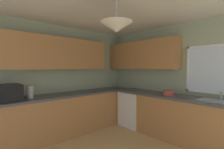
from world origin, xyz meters
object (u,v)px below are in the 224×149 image
(dishwasher, at_px, (134,109))
(microwave, at_px, (9,93))
(bowl, at_px, (168,93))
(kettle, at_px, (30,92))
(sink_assembly, at_px, (219,101))

(dishwasher, xyz_separation_m, microwave, (-0.66, -2.63, 0.62))
(dishwasher, bearing_deg, bowl, 1.86)
(dishwasher, height_order, microwave, microwave)
(microwave, distance_m, kettle, 0.34)
(dishwasher, height_order, sink_assembly, sink_assembly)
(sink_assembly, height_order, bowl, sink_assembly)
(bowl, bearing_deg, sink_assembly, 0.41)
(dishwasher, relative_size, sink_assembly, 1.45)
(microwave, relative_size, bowl, 2.04)
(bowl, bearing_deg, microwave, -120.80)
(dishwasher, distance_m, kettle, 2.45)
(dishwasher, relative_size, bowl, 3.65)
(dishwasher, xyz_separation_m, bowl, (0.92, 0.03, 0.52))
(microwave, height_order, bowl, microwave)
(kettle, xyz_separation_m, sink_assembly, (2.49, 2.32, -0.11))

